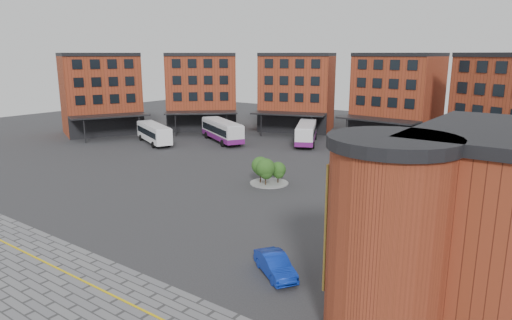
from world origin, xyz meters
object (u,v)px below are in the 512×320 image
Objects in this scene: bus_c at (306,133)px; blue_car at (275,265)px; bus_e at (422,156)px; bus_f at (508,182)px; tree_island at (267,170)px; bus_a at (154,132)px; bus_b at (222,130)px; bus_d at (382,143)px.

blue_car is (21.43, -40.95, -1.12)m from bus_c.
bus_f is at bearing 6.09° from bus_e.
bus_e reaches higher than tree_island.
bus_c is 1.09× the size of bus_e.
bus_a reaches higher than blue_car.
bus_c reaches higher than tree_island.
bus_c is 1.06× the size of bus_f.
tree_island is 30.19m from bus_a.
bus_b is at bearing -176.66° from bus_c.
bus_c is 2.72× the size of blue_car.
bus_f is (51.43, 1.75, -0.18)m from bus_a.
bus_f reaches higher than blue_car.
bus_e reaches higher than blue_car.
blue_car is at bearing -88.83° from bus_c.
tree_island is at bearing -82.42° from bus_a.
bus_c reaches higher than bus_f.
bus_b is at bearing 78.81° from blue_car.
bus_d is 0.89× the size of bus_f.
bus_d is (4.13, 23.80, -0.24)m from tree_island.
blue_car is (12.81, -17.39, -1.01)m from tree_island.
bus_b is at bearing -118.22° from bus_f.
bus_f is (10.60, -6.61, -0.11)m from bus_e.
bus_b is 2.80× the size of blue_car.
tree_island is 24.95m from bus_f.
bus_b is 1.23× the size of bus_d.
blue_car is (33.60, -33.98, -1.19)m from bus_b.
bus_c is 46.24m from blue_car.
bus_a reaches higher than bus_f.
bus_a is at bearing -170.50° from bus_c.
bus_d reaches higher than blue_car.
bus_c is 1.19× the size of bus_d.
bus_d is at bearing -40.99° from bus_a.
bus_a is 41.68m from bus_e.
bus_a is 25.00m from bus_c.
bus_d is 0.92× the size of bus_e.
bus_e reaches higher than bus_f.
bus_d is (24.92, 7.20, -0.42)m from bus_b.
bus_c is at bearing 110.11° from tree_island.
tree_island is 26.60m from bus_b.
bus_b is at bearing -140.81° from bus_e.
bus_b is 47.81m from blue_car.
bus_e is 2.48× the size of blue_car.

